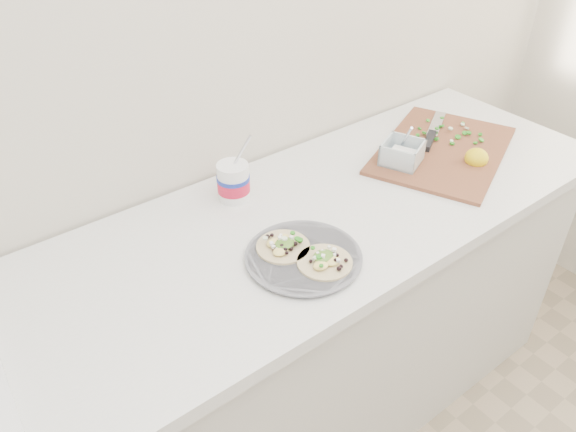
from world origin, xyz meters
TOP-DOWN VIEW (x-y plane):
  - counter at (0.00, 1.43)m, footprint 2.44×0.66m
  - taco_plate at (0.12, 1.28)m, footprint 0.28×0.28m
  - tub at (0.14, 1.61)m, footprint 0.09×0.09m
  - cutboard at (0.79, 1.43)m, footprint 0.61×0.53m

SIDE VIEW (x-z plane):
  - counter at x=0.00m, z-range 0.00..0.90m
  - taco_plate at x=0.12m, z-range 0.90..0.94m
  - cutboard at x=0.79m, z-range 0.88..0.96m
  - tub at x=0.14m, z-range 0.86..1.07m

